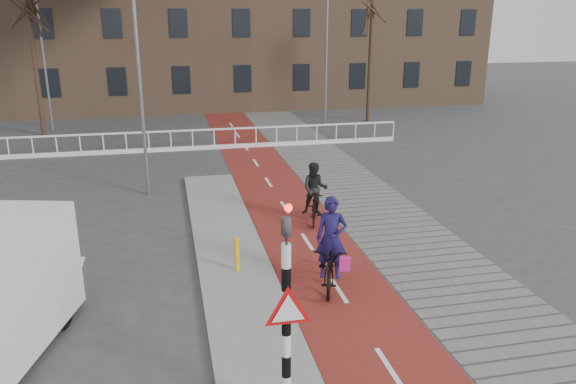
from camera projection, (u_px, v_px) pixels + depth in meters
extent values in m
plane|color=#38383A|center=(295.00, 347.00, 10.72)|extent=(120.00, 120.00, 0.00)
cube|color=maroon|center=(273.00, 190.00, 20.34)|extent=(2.50, 60.00, 0.01)
cube|color=slate|center=(347.00, 185.00, 20.91)|extent=(3.00, 60.00, 0.01)
cube|color=gray|center=(233.00, 262.00, 14.28)|extent=(1.80, 16.00, 0.12)
cylinder|color=black|center=(286.00, 334.00, 8.26)|extent=(0.14, 0.14, 2.88)
imported|color=black|center=(286.00, 217.00, 7.71)|extent=(0.13, 0.16, 0.80)
cylinder|color=#FF0C05|center=(288.00, 208.00, 7.52)|extent=(0.11, 0.02, 0.11)
cylinder|color=#F7B50D|center=(237.00, 254.00, 13.53)|extent=(0.12, 0.12, 0.84)
imported|color=black|center=(331.00, 264.00, 12.95)|extent=(1.36, 2.23, 1.11)
imported|color=#181244|center=(331.00, 238.00, 12.76)|extent=(0.81, 0.66, 1.93)
cube|color=#DB1E85|center=(345.00, 264.00, 12.44)|extent=(0.29, 0.23, 0.30)
imported|color=black|center=(315.00, 206.00, 17.03)|extent=(0.98, 1.79, 1.04)
imported|color=black|center=(315.00, 189.00, 16.87)|extent=(0.94, 0.82, 1.63)
cube|color=green|center=(20.00, 317.00, 9.47)|extent=(0.94, 3.47, 0.55)
cylinder|color=black|center=(59.00, 310.00, 11.26)|extent=(0.47, 0.83, 0.78)
cube|color=silver|center=(102.00, 134.00, 25.26)|extent=(28.00, 0.08, 0.08)
cube|color=silver|center=(104.00, 152.00, 25.51)|extent=(28.00, 0.10, 0.20)
cube|color=#7F6047|center=(147.00, 16.00, 38.12)|extent=(46.00, 10.00, 12.00)
cylinder|color=#301E15|center=(35.00, 65.00, 28.41)|extent=(0.23, 0.23, 7.29)
cylinder|color=#301E15|center=(370.00, 57.00, 32.47)|extent=(0.25, 0.25, 7.49)
cylinder|color=slate|center=(140.00, 89.00, 18.72)|extent=(0.12, 0.12, 7.39)
cylinder|color=slate|center=(43.00, 51.00, 29.87)|extent=(0.12, 0.12, 8.50)
cylinder|color=slate|center=(326.00, 56.00, 31.66)|extent=(0.12, 0.12, 7.77)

